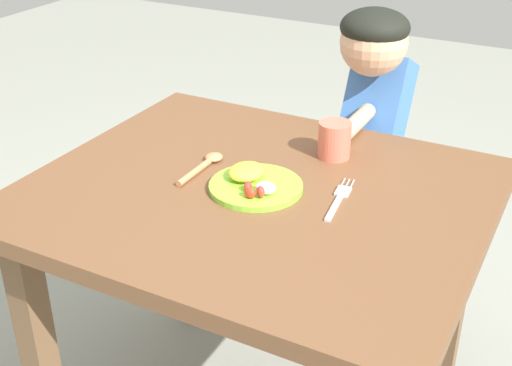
{
  "coord_description": "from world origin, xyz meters",
  "views": [
    {
      "loc": [
        0.63,
        -1.19,
        1.48
      ],
      "look_at": [
        0.0,
        -0.01,
        0.77
      ],
      "focal_mm": 47.85,
      "sensor_mm": 36.0,
      "label": 1
    }
  ],
  "objects_px": {
    "plate": "(255,183)",
    "drinking_cup": "(334,140)",
    "person": "(373,155)",
    "fork": "(339,199)",
    "spoon": "(205,164)"
  },
  "relations": [
    {
      "from": "drinking_cup",
      "to": "person",
      "type": "bearing_deg",
      "value": 91.46
    },
    {
      "from": "drinking_cup",
      "to": "fork",
      "type": "bearing_deg",
      "value": -64.66
    },
    {
      "from": "plate",
      "to": "spoon",
      "type": "distance_m",
      "value": 0.16
    },
    {
      "from": "fork",
      "to": "drinking_cup",
      "type": "bearing_deg",
      "value": 17.86
    },
    {
      "from": "spoon",
      "to": "drinking_cup",
      "type": "height_order",
      "value": "drinking_cup"
    },
    {
      "from": "plate",
      "to": "drinking_cup",
      "type": "xyz_separation_m",
      "value": [
        0.09,
        0.24,
        0.03
      ]
    },
    {
      "from": "spoon",
      "to": "drinking_cup",
      "type": "relative_size",
      "value": 1.99
    },
    {
      "from": "plate",
      "to": "person",
      "type": "height_order",
      "value": "person"
    },
    {
      "from": "plate",
      "to": "drinking_cup",
      "type": "distance_m",
      "value": 0.26
    },
    {
      "from": "spoon",
      "to": "drinking_cup",
      "type": "bearing_deg",
      "value": -51.28
    },
    {
      "from": "spoon",
      "to": "person",
      "type": "bearing_deg",
      "value": -23.6
    },
    {
      "from": "fork",
      "to": "drinking_cup",
      "type": "height_order",
      "value": "drinking_cup"
    },
    {
      "from": "plate",
      "to": "drinking_cup",
      "type": "height_order",
      "value": "drinking_cup"
    },
    {
      "from": "fork",
      "to": "person",
      "type": "distance_m",
      "value": 0.58
    },
    {
      "from": "person",
      "to": "plate",
      "type": "bearing_deg",
      "value": 81.87
    }
  ]
}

